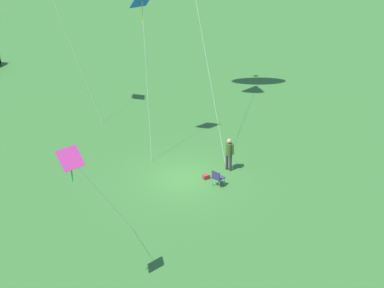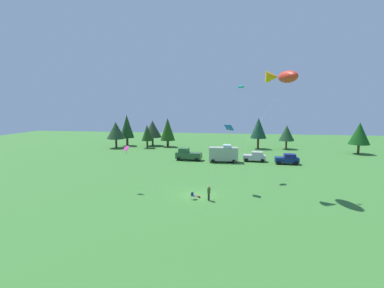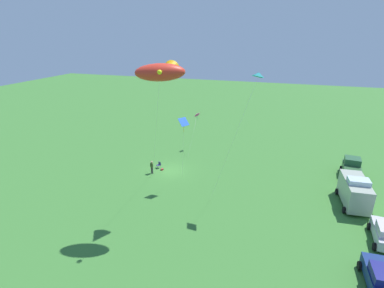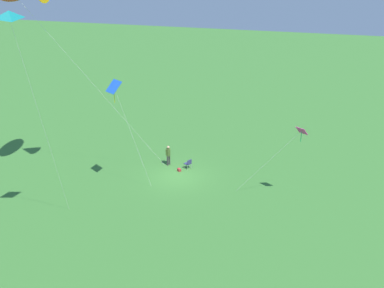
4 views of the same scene
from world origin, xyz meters
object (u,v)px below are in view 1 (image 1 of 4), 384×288
person_kite_flyer (229,152)px  kite_diamond_rainbow (73,162)px  backpack_on_grass (206,177)px  folding_chair (217,177)px  kite_diamond_blue (142,4)px

person_kite_flyer → kite_diamond_rainbow: kite_diamond_rainbow is taller
backpack_on_grass → person_kite_flyer: bearing=-34.8°
person_kite_flyer → folding_chair: person_kite_flyer is taller
person_kite_flyer → folding_chair: size_ratio=2.12×
person_kite_flyer → kite_diamond_blue: (1.93, 5.12, 6.81)m
kite_diamond_rainbow → backpack_on_grass: bearing=-11.7°
backpack_on_grass → kite_diamond_rainbow: 10.89m
kite_diamond_rainbow → kite_diamond_blue: bearing=10.3°
backpack_on_grass → kite_diamond_blue: bearing=53.1°
backpack_on_grass → kite_diamond_rainbow: (-9.43, 1.96, 5.07)m
person_kite_flyer → kite_diamond_rainbow: (-10.69, 2.83, 4.16)m
kite_diamond_blue → folding_chair: bearing=-127.2°
person_kite_flyer → kite_diamond_blue: kite_diamond_blue is taller
backpack_on_grass → kite_diamond_blue: (3.19, 4.24, 7.72)m
person_kite_flyer → folding_chair: 1.91m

